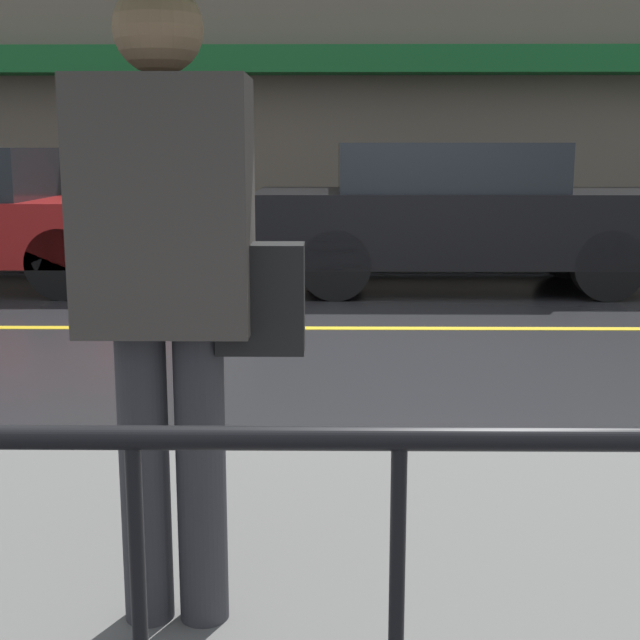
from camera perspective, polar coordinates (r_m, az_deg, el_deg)
name	(u,v)px	position (r m, az deg, el deg)	size (l,w,h in m)	color
ground_plane	(389,329)	(7.34, 4.43, -0.55)	(80.00, 80.00, 0.00)	#262628
sidewalk_near	(491,625)	(2.87, 10.91, -18.62)	(28.00, 2.96, 0.12)	#60605E
sidewalk_far	(367,258)	(11.58, 3.05, 4.01)	(28.00, 2.11, 0.12)	#60605E
lane_marking	(389,328)	(7.34, 4.43, -0.52)	(25.20, 0.12, 0.01)	gold
building_storefront	(366,21)	(12.78, 2.97, 18.55)	(28.00, 0.85, 6.36)	#706656
car_black	(457,214)	(9.47, 8.77, 6.72)	(4.25, 1.77, 1.51)	black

